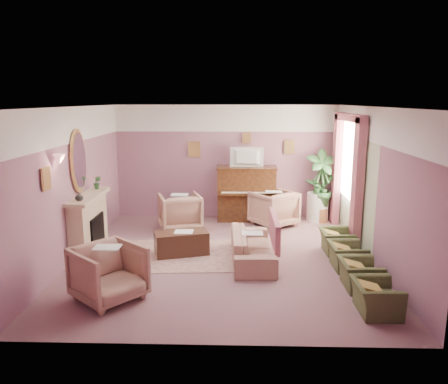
{
  "coord_description": "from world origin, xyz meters",
  "views": [
    {
      "loc": [
        0.26,
        -7.8,
        2.93
      ],
      "look_at": [
        0.02,
        0.4,
        1.18
      ],
      "focal_mm": 35.0,
      "sensor_mm": 36.0,
      "label": 1
    }
  ],
  "objects_px": {
    "coffee_table": "(182,243)",
    "sofa": "(252,241)",
    "television": "(247,156)",
    "olive_chair_b": "(360,270)",
    "olive_chair_a": "(376,293)",
    "olive_chair_c": "(347,252)",
    "floral_armchair_front": "(109,270)",
    "side_table": "(317,207)",
    "floral_armchair_left": "(180,210)",
    "floral_armchair_right": "(274,207)",
    "olive_chair_d": "(337,238)",
    "piano": "(246,194)"
  },
  "relations": [
    {
      "from": "floral_armchair_front",
      "to": "sofa",
      "type": "bearing_deg",
      "value": 37.45
    },
    {
      "from": "coffee_table",
      "to": "olive_chair_b",
      "type": "relative_size",
      "value": 1.43
    },
    {
      "from": "olive_chair_b",
      "to": "side_table",
      "type": "distance_m",
      "value": 3.93
    },
    {
      "from": "floral_armchair_left",
      "to": "television",
      "type": "bearing_deg",
      "value": 29.01
    },
    {
      "from": "floral_armchair_right",
      "to": "side_table",
      "type": "distance_m",
      "value": 1.22
    },
    {
      "from": "piano",
      "to": "side_table",
      "type": "relative_size",
      "value": 2.0
    },
    {
      "from": "floral_armchair_right",
      "to": "olive_chair_c",
      "type": "xyz_separation_m",
      "value": [
        1.08,
        -2.64,
        -0.16
      ]
    },
    {
      "from": "sofa",
      "to": "floral_armchair_front",
      "type": "xyz_separation_m",
      "value": [
        -2.17,
        -1.66,
        0.08
      ]
    },
    {
      "from": "sofa",
      "to": "floral_armchair_left",
      "type": "xyz_separation_m",
      "value": [
        -1.58,
        1.93,
        0.08
      ]
    },
    {
      "from": "olive_chair_a",
      "to": "olive_chair_c",
      "type": "distance_m",
      "value": 1.64
    },
    {
      "from": "sofa",
      "to": "side_table",
      "type": "relative_size",
      "value": 2.67
    },
    {
      "from": "olive_chair_a",
      "to": "olive_chair_b",
      "type": "xyz_separation_m",
      "value": [
        0.0,
        0.82,
        0.0
      ]
    },
    {
      "from": "piano",
      "to": "sofa",
      "type": "bearing_deg",
      "value": -88.94
    },
    {
      "from": "olive_chair_a",
      "to": "olive_chair_d",
      "type": "distance_m",
      "value": 2.46
    },
    {
      "from": "sofa",
      "to": "olive_chair_c",
      "type": "xyz_separation_m",
      "value": [
        1.65,
        -0.32,
        -0.08
      ]
    },
    {
      "from": "olive_chair_a",
      "to": "olive_chair_b",
      "type": "distance_m",
      "value": 0.82
    },
    {
      "from": "coffee_table",
      "to": "side_table",
      "type": "height_order",
      "value": "side_table"
    },
    {
      "from": "floral_armchair_left",
      "to": "olive_chair_d",
      "type": "bearing_deg",
      "value": -23.89
    },
    {
      "from": "piano",
      "to": "olive_chair_c",
      "type": "height_order",
      "value": "piano"
    },
    {
      "from": "olive_chair_d",
      "to": "olive_chair_a",
      "type": "bearing_deg",
      "value": -90.0
    },
    {
      "from": "floral_armchair_front",
      "to": "coffee_table",
      "type": "bearing_deg",
      "value": 67.31
    },
    {
      "from": "piano",
      "to": "floral_armchair_right",
      "type": "bearing_deg",
      "value": -39.16
    },
    {
      "from": "television",
      "to": "olive_chair_b",
      "type": "height_order",
      "value": "television"
    },
    {
      "from": "floral_armchair_front",
      "to": "olive_chair_a",
      "type": "distance_m",
      "value": 3.84
    },
    {
      "from": "coffee_table",
      "to": "floral_armchair_front",
      "type": "relative_size",
      "value": 1.08
    },
    {
      "from": "coffee_table",
      "to": "sofa",
      "type": "height_order",
      "value": "sofa"
    },
    {
      "from": "olive_chair_b",
      "to": "side_table",
      "type": "xyz_separation_m",
      "value": [
        0.04,
        3.93,
        0.05
      ]
    },
    {
      "from": "television",
      "to": "floral_armchair_right",
      "type": "relative_size",
      "value": 0.87
    },
    {
      "from": "sofa",
      "to": "olive_chair_d",
      "type": "bearing_deg",
      "value": 16.87
    },
    {
      "from": "floral_armchair_right",
      "to": "olive_chair_a",
      "type": "xyz_separation_m",
      "value": [
        1.08,
        -4.28,
        -0.16
      ]
    },
    {
      "from": "olive_chair_c",
      "to": "coffee_table",
      "type": "bearing_deg",
      "value": 168.15
    },
    {
      "from": "floral_armchair_front",
      "to": "olive_chair_d",
      "type": "bearing_deg",
      "value": 29.51
    },
    {
      "from": "coffee_table",
      "to": "floral_armchair_front",
      "type": "xyz_separation_m",
      "value": [
        -0.83,
        -1.98,
        0.24
      ]
    },
    {
      "from": "floral_armchair_front",
      "to": "olive_chair_a",
      "type": "height_order",
      "value": "floral_armchair_front"
    },
    {
      "from": "olive_chair_d",
      "to": "coffee_table",
      "type": "bearing_deg",
      "value": -176.37
    },
    {
      "from": "television",
      "to": "coffee_table",
      "type": "relative_size",
      "value": 0.8
    },
    {
      "from": "television",
      "to": "side_table",
      "type": "bearing_deg",
      "value": 0.33
    },
    {
      "from": "coffee_table",
      "to": "floral_armchair_right",
      "type": "distance_m",
      "value": 2.79
    },
    {
      "from": "sofa",
      "to": "olive_chair_a",
      "type": "xyz_separation_m",
      "value": [
        1.65,
        -1.96,
        -0.08
      ]
    },
    {
      "from": "floral_armchair_left",
      "to": "sofa",
      "type": "bearing_deg",
      "value": -50.76
    },
    {
      "from": "piano",
      "to": "olive_chair_d",
      "type": "height_order",
      "value": "piano"
    },
    {
      "from": "floral_armchair_left",
      "to": "coffee_table",
      "type": "bearing_deg",
      "value": -81.83
    },
    {
      "from": "television",
      "to": "olive_chair_d",
      "type": "bearing_deg",
      "value": -53.18
    },
    {
      "from": "sofa",
      "to": "olive_chair_a",
      "type": "bearing_deg",
      "value": -49.82
    },
    {
      "from": "coffee_table",
      "to": "olive_chair_d",
      "type": "relative_size",
      "value": 1.43
    },
    {
      "from": "olive_chair_c",
      "to": "sofa",
      "type": "bearing_deg",
      "value": 169.1
    },
    {
      "from": "coffee_table",
      "to": "olive_chair_c",
      "type": "distance_m",
      "value": 3.07
    },
    {
      "from": "olive_chair_a",
      "to": "coffee_table",
      "type": "bearing_deg",
      "value": 142.9
    },
    {
      "from": "floral_armchair_right",
      "to": "side_table",
      "type": "xyz_separation_m",
      "value": [
        1.11,
        0.47,
        -0.11
      ]
    },
    {
      "from": "sofa",
      "to": "olive_chair_b",
      "type": "relative_size",
      "value": 2.67
    }
  ]
}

